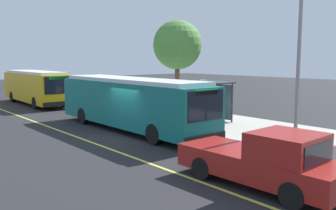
# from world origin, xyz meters

# --- Properties ---
(ground_plane) EXTENTS (120.00, 120.00, 0.00)m
(ground_plane) POSITION_xyz_m (0.00, 0.00, 0.00)
(ground_plane) COLOR #232326
(sidewalk_curb) EXTENTS (44.00, 6.40, 0.15)m
(sidewalk_curb) POSITION_xyz_m (0.00, 6.00, 0.07)
(sidewalk_curb) COLOR #A8A399
(sidewalk_curb) RESTS_ON ground_plane
(lane_stripe_center) EXTENTS (36.00, 0.14, 0.01)m
(lane_stripe_center) POSITION_xyz_m (0.00, -2.20, 0.00)
(lane_stripe_center) COLOR #E0D64C
(lane_stripe_center) RESTS_ON ground_plane
(transit_bus_main) EXTENTS (11.84, 2.61, 2.95)m
(transit_bus_main) POSITION_xyz_m (-1.31, 1.01, 1.62)
(transit_bus_main) COLOR #146B66
(transit_bus_main) RESTS_ON ground_plane
(transit_bus_second) EXTENTS (10.56, 2.86, 2.95)m
(transit_bus_second) POSITION_xyz_m (-16.56, 1.23, 1.62)
(transit_bus_second) COLOR gold
(transit_bus_second) RESTS_ON ground_plane
(pickup_truck) EXTENTS (5.47, 2.18, 1.85)m
(pickup_truck) POSITION_xyz_m (9.11, -1.00, 0.86)
(pickup_truck) COLOR maroon
(pickup_truck) RESTS_ON ground_plane
(bus_shelter) EXTENTS (2.90, 1.60, 2.48)m
(bus_shelter) POSITION_xyz_m (-0.19, 6.18, 1.92)
(bus_shelter) COLOR #333338
(bus_shelter) RESTS_ON sidewalk_curb
(waiting_bench) EXTENTS (1.60, 0.48, 0.95)m
(waiting_bench) POSITION_xyz_m (-0.21, 6.06, 0.63)
(waiting_bench) COLOR brown
(waiting_bench) RESTS_ON sidewalk_curb
(route_sign_post) EXTENTS (0.44, 0.08, 2.80)m
(route_sign_post) POSITION_xyz_m (1.86, 3.55, 1.96)
(route_sign_post) COLOR #333338
(route_sign_post) RESTS_ON sidewalk_curb
(pedestrian_commuter) EXTENTS (0.24, 0.40, 1.69)m
(pedestrian_commuter) POSITION_xyz_m (2.10, 4.19, 1.12)
(pedestrian_commuter) COLOR #282D47
(pedestrian_commuter) RESTS_ON sidewalk_curb
(street_tree_upstreet) EXTENTS (3.60, 3.60, 6.69)m
(street_tree_upstreet) POSITION_xyz_m (-4.68, 7.48, 5.01)
(street_tree_upstreet) COLOR brown
(street_tree_upstreet) RESTS_ON sidewalk_curb
(utility_pole) EXTENTS (0.16, 0.16, 6.40)m
(utility_pole) POSITION_xyz_m (7.28, 3.77, 3.35)
(utility_pole) COLOR gray
(utility_pole) RESTS_ON sidewalk_curb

